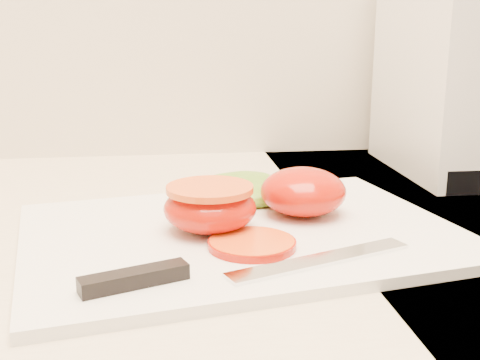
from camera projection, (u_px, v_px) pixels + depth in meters
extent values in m
cube|color=beige|center=(157.00, 233.00, 0.63)|extent=(3.92, 0.65, 0.03)
cube|color=white|center=(241.00, 234.00, 0.57)|extent=(0.45, 0.36, 0.01)
ellipsoid|color=#B71C00|center=(303.00, 191.00, 0.61)|extent=(0.09, 0.09, 0.05)
ellipsoid|color=#B71C00|center=(210.00, 208.00, 0.56)|extent=(0.09, 0.09, 0.04)
cylinder|color=red|center=(210.00, 189.00, 0.55)|extent=(0.08, 0.08, 0.01)
cylinder|color=orange|center=(252.00, 244.00, 0.52)|extent=(0.07, 0.07, 0.01)
ellipsoid|color=#66AF2E|center=(245.00, 190.00, 0.66)|extent=(0.13, 0.11, 0.02)
cube|color=silver|center=(321.00, 260.00, 0.49)|extent=(0.17, 0.08, 0.00)
cube|color=black|center=(134.00, 278.00, 0.44)|extent=(0.08, 0.05, 0.01)
cube|color=white|center=(477.00, 61.00, 0.81)|extent=(0.20, 0.25, 0.30)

